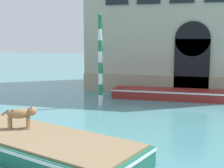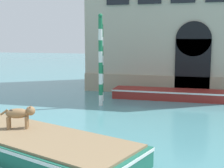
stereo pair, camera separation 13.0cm
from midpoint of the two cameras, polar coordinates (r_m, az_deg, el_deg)
boat_foreground at (r=9.56m, az=-17.85°, el=-9.13°), size 8.45×4.73×0.57m
dog_on_deck at (r=9.24m, az=-16.08°, el=-5.24°), size 0.93×0.52×0.65m
boat_moored_near_palazzo at (r=16.36m, az=10.66°, el=-1.80°), size 5.81×1.41×0.50m
mooring_pole_0 at (r=15.34m, az=-1.70°, el=3.94°), size 0.20×0.20×3.82m
mooring_pole_2 at (r=14.27m, az=-1.85°, el=4.38°), size 0.19×0.19×4.21m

